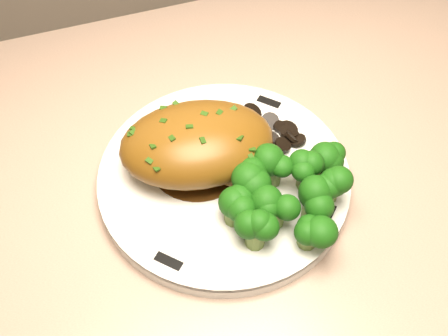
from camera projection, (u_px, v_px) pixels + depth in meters
name	position (u px, v px, depth m)	size (l,w,h in m)	color
plate	(224.00, 179.00, 0.59)	(0.26, 0.26, 0.02)	silver
rim_accent_0	(269.00, 102.00, 0.64)	(0.03, 0.01, 0.00)	black
rim_accent_1	(131.00, 135.00, 0.61)	(0.03, 0.01, 0.00)	black
rim_accent_2	(169.00, 261.00, 0.52)	(0.03, 0.01, 0.00)	black
rim_accent_3	(327.00, 216.00, 0.55)	(0.03, 0.01, 0.00)	black
gravy_pool	(198.00, 162.00, 0.59)	(0.10, 0.10, 0.00)	#361D09
chicken_breast	(202.00, 146.00, 0.57)	(0.17, 0.13, 0.06)	brown
mushroom_pile	(253.00, 137.00, 0.61)	(0.09, 0.07, 0.02)	black
broccoli_florets	(288.00, 193.00, 0.54)	(0.14, 0.11, 0.04)	#5C7330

